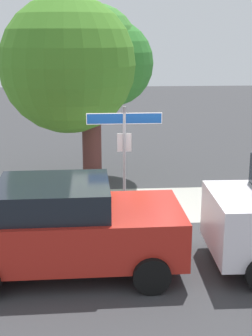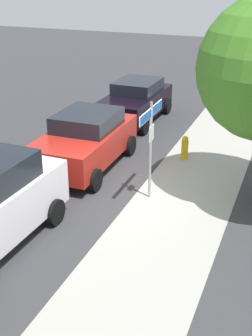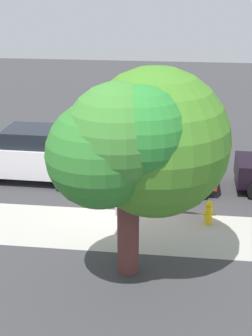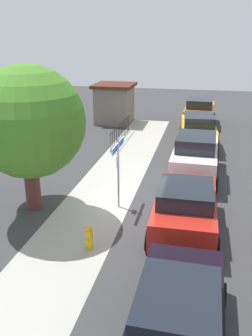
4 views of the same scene
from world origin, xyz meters
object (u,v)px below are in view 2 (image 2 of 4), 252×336
street_sign (151,130)px  fire_hydrant (185,148)px  car_black (136,100)px  car_red (85,140)px

street_sign → fire_hydrant: 3.27m
street_sign → car_black: bearing=-156.3°
car_black → car_red: car_red is taller
street_sign → fire_hydrant: (-2.89, 0.20, -1.52)m
car_black → car_red: bearing=2.8°
car_black → car_red: size_ratio=1.01×
street_sign → car_black: size_ratio=0.64×
fire_hydrant → car_black: bearing=-137.7°
car_black → fire_hydrant: size_ratio=5.29×
street_sign → car_black: (-6.02, -2.65, -1.09)m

